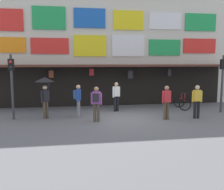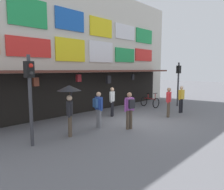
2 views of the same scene
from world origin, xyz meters
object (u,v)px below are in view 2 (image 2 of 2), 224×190
object	(u,v)px
pedestrian_with_umbrella	(69,96)
pedestrian_in_white	(130,108)
traffic_light_far	(178,77)
pedestrian_in_black	(181,98)
pedestrian_in_purple	(112,100)
pedestrian_in_green	(169,101)
pedestrian_in_red	(98,107)
bicycle_parked	(150,102)
traffic_light_near	(30,86)

from	to	relation	value
pedestrian_with_umbrella	pedestrian_in_white	bearing A→B (deg)	-24.78
traffic_light_far	pedestrian_in_black	distance (m)	2.76
traffic_light_far	pedestrian_in_white	xyz separation A→B (m)	(-7.20, -1.22, -1.16)
traffic_light_far	pedestrian_in_purple	bearing A→B (deg)	168.53
pedestrian_in_green	pedestrian_in_purple	size ratio (longest dim) A/B	1.00
pedestrian_in_red	pedestrian_in_white	distance (m)	1.44
bicycle_parked	pedestrian_in_black	xyz separation A→B (m)	(-0.37, -2.52, 0.55)
pedestrian_in_black	pedestrian_in_green	bearing A→B (deg)	-179.75
traffic_light_near	pedestrian_with_umbrella	bearing A→B (deg)	-2.54
pedestrian_in_white	pedestrian_in_green	bearing A→B (deg)	-1.12
traffic_light_far	pedestrian_with_umbrella	xyz separation A→B (m)	(-9.64, -0.09, -0.50)
traffic_light_near	pedestrian_in_green	size ratio (longest dim) A/B	1.90
pedestrian_in_red	bicycle_parked	bearing A→B (deg)	11.50
bicycle_parked	pedestrian_in_purple	bearing A→B (deg)	-179.08
pedestrian_in_red	pedestrian_in_purple	bearing A→B (deg)	28.59
traffic_light_far	pedestrian_in_red	bearing A→B (deg)	-179.79
traffic_light_far	pedestrian_in_white	world-z (taller)	traffic_light_far
pedestrian_with_umbrella	pedestrian_in_purple	size ratio (longest dim) A/B	1.24
traffic_light_near	pedestrian_in_green	world-z (taller)	traffic_light_near
bicycle_parked	pedestrian_in_black	distance (m)	2.61
pedestrian_in_green	pedestrian_in_black	size ratio (longest dim) A/B	1.00
pedestrian_in_black	traffic_light_far	bearing A→B (deg)	30.90
bicycle_parked	pedestrian_in_white	xyz separation A→B (m)	(-5.43, -2.46, 0.59)
pedestrian_in_red	pedestrian_in_green	bearing A→B (deg)	-16.34
pedestrian_in_purple	pedestrian_in_white	xyz separation A→B (m)	(-1.39, -2.39, 0.04)
pedestrian_in_black	pedestrian_in_red	xyz separation A→B (m)	(-5.88, 1.25, 0.04)
bicycle_parked	pedestrian_in_green	xyz separation A→B (m)	(-1.97, -2.53, 0.55)
traffic_light_near	pedestrian_in_red	world-z (taller)	traffic_light_near
traffic_light_far	bicycle_parked	xyz separation A→B (m)	(-1.76, 1.24, -1.75)
traffic_light_near	pedestrian_in_green	bearing A→B (deg)	-9.62
bicycle_parked	pedestrian_in_red	world-z (taller)	pedestrian_in_red
bicycle_parked	pedestrian_in_green	size ratio (longest dim) A/B	0.73
pedestrian_with_umbrella	bicycle_parked	bearing A→B (deg)	9.59
traffic_light_far	pedestrian_with_umbrella	distance (m)	9.65
pedestrian_in_purple	traffic_light_near	bearing A→B (deg)	-167.50
pedestrian_in_purple	pedestrian_in_black	size ratio (longest dim) A/B	1.00
traffic_light_near	traffic_light_far	world-z (taller)	same
pedestrian_in_purple	pedestrian_in_red	distance (m)	2.52
pedestrian_with_umbrella	pedestrian_in_purple	xyz separation A→B (m)	(3.84, 1.27, -0.69)
traffic_light_near	bicycle_parked	world-z (taller)	traffic_light_near
traffic_light_near	traffic_light_far	bearing A→B (deg)	0.10
pedestrian_in_purple	pedestrian_in_green	bearing A→B (deg)	-50.01
bicycle_parked	traffic_light_near	bearing A→B (deg)	-172.39
pedestrian_with_umbrella	pedestrian_in_purple	world-z (taller)	pedestrian_with_umbrella
pedestrian_in_green	pedestrian_in_purple	distance (m)	3.21
pedestrian_in_green	pedestrian_in_white	bearing A→B (deg)	178.88
pedestrian_in_green	pedestrian_with_umbrella	distance (m)	6.06
pedestrian_with_umbrella	pedestrian_in_red	distance (m)	1.75
bicycle_parked	pedestrian_in_green	distance (m)	3.25
traffic_light_far	pedestrian_in_purple	distance (m)	6.04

